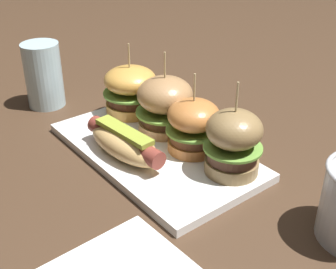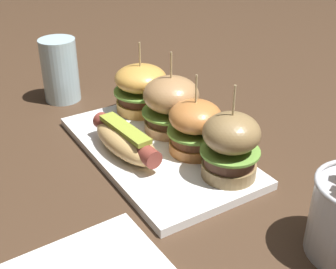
% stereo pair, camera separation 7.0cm
% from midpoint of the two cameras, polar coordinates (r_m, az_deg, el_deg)
% --- Properties ---
extents(ground_plane, '(3.00, 3.00, 0.00)m').
position_cam_midpoint_polar(ground_plane, '(0.75, 1.20, -2.52)').
color(ground_plane, '#422D1E').
extents(platter_main, '(0.36, 0.20, 0.01)m').
position_cam_midpoint_polar(platter_main, '(0.75, 1.21, -2.07)').
color(platter_main, white).
rests_on(platter_main, ground).
extents(hot_dog, '(0.16, 0.07, 0.05)m').
position_cam_midpoint_polar(hot_dog, '(0.71, -2.68, -0.83)').
color(hot_dog, '#E1B26B').
rests_on(hot_dog, platter_main).
extents(slider_far_left, '(0.10, 0.10, 0.13)m').
position_cam_midpoint_polar(slider_far_left, '(0.85, -1.12, 5.90)').
color(slider_far_left, gold).
rests_on(slider_far_left, platter_main).
extents(slider_center_left, '(0.10, 0.10, 0.14)m').
position_cam_midpoint_polar(slider_center_left, '(0.77, 2.97, 3.88)').
color(slider_center_left, '#A3784C').
rests_on(slider_center_left, platter_main).
extents(slider_center_right, '(0.09, 0.09, 0.13)m').
position_cam_midpoint_polar(slider_center_right, '(0.71, 6.25, 0.94)').
color(slider_center_right, '#B97137').
rests_on(slider_center_right, platter_main).
extents(slider_far_right, '(0.09, 0.09, 0.15)m').
position_cam_midpoint_polar(slider_far_right, '(0.66, 11.00, -1.46)').
color(slider_far_right, olive).
rests_on(slider_far_right, platter_main).
extents(water_glass, '(0.07, 0.07, 0.13)m').
position_cam_midpoint_polar(water_glass, '(0.94, -11.53, 7.99)').
color(water_glass, silver).
rests_on(water_glass, ground).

